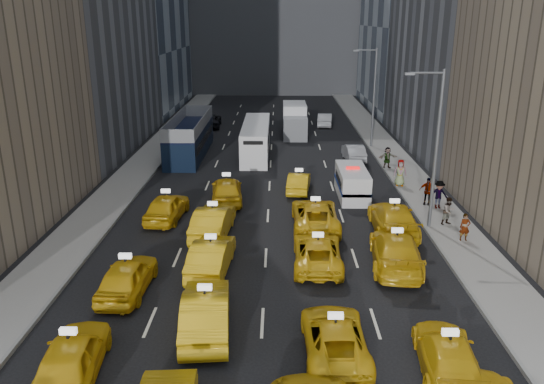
{
  "coord_description": "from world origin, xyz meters",
  "views": [
    {
      "loc": [
        0.59,
        -16.41,
        11.6
      ],
      "look_at": [
        0.27,
        12.55,
        2.0
      ],
      "focal_mm": 35.0,
      "sensor_mm": 36.0,
      "label": 1
    }
  ],
  "objects_px": {
    "nypd_van": "(352,183)",
    "pedestrian_0": "(465,227)",
    "double_decker": "(190,136)",
    "box_truck": "(295,120)",
    "city_bus": "(256,139)"
  },
  "relations": [
    {
      "from": "box_truck",
      "to": "pedestrian_0",
      "type": "height_order",
      "value": "box_truck"
    },
    {
      "from": "nypd_van",
      "to": "box_truck",
      "type": "bearing_deg",
      "value": 100.91
    },
    {
      "from": "double_decker",
      "to": "city_bus",
      "type": "height_order",
      "value": "double_decker"
    },
    {
      "from": "nypd_van",
      "to": "double_decker",
      "type": "distance_m",
      "value": 17.07
    },
    {
      "from": "double_decker",
      "to": "pedestrian_0",
      "type": "bearing_deg",
      "value": -47.06
    },
    {
      "from": "nypd_van",
      "to": "city_bus",
      "type": "distance_m",
      "value": 13.45
    },
    {
      "from": "city_bus",
      "to": "pedestrian_0",
      "type": "xyz_separation_m",
      "value": [
        11.95,
        -19.26,
        -0.46
      ]
    },
    {
      "from": "city_bus",
      "to": "pedestrian_0",
      "type": "height_order",
      "value": "city_bus"
    },
    {
      "from": "double_decker",
      "to": "city_bus",
      "type": "xyz_separation_m",
      "value": [
        5.79,
        0.16,
        -0.31
      ]
    },
    {
      "from": "box_truck",
      "to": "double_decker",
      "type": "bearing_deg",
      "value": -135.02
    },
    {
      "from": "double_decker",
      "to": "box_truck",
      "type": "bearing_deg",
      "value": 41.4
    },
    {
      "from": "nypd_van",
      "to": "double_decker",
      "type": "bearing_deg",
      "value": 139.69
    },
    {
      "from": "city_bus",
      "to": "double_decker",
      "type": "bearing_deg",
      "value": 177.86
    },
    {
      "from": "nypd_van",
      "to": "pedestrian_0",
      "type": "distance_m",
      "value": 9.22
    },
    {
      "from": "nypd_van",
      "to": "city_bus",
      "type": "xyz_separation_m",
      "value": [
        -6.95,
        11.51,
        0.43
      ]
    }
  ]
}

